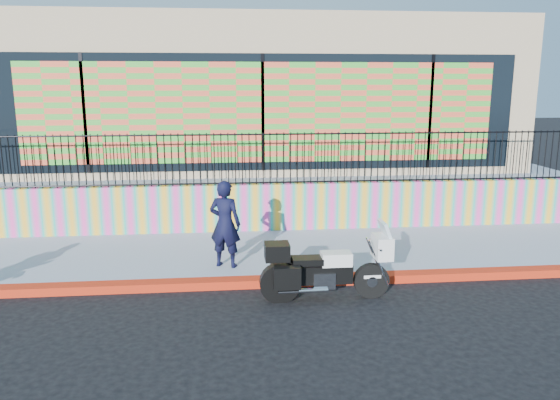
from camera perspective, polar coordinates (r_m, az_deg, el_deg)
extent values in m
plane|color=black|center=(9.93, -0.02, -8.88)|extent=(90.00, 90.00, 0.00)
cube|color=#B1180C|center=(9.90, -0.02, -8.48)|extent=(16.00, 0.30, 0.15)
cube|color=#8D97AA|center=(11.46, -0.85, -5.58)|extent=(16.00, 3.00, 0.15)
cube|color=#FE42AA|center=(12.83, -1.48, -0.75)|extent=(16.00, 0.20, 1.10)
cube|color=#8D97AA|center=(17.84, -2.71, 2.66)|extent=(16.00, 10.00, 1.25)
cube|color=tan|center=(17.40, -2.76, 11.11)|extent=(14.00, 8.00, 4.00)
cube|color=black|center=(13.40, -1.81, 9.09)|extent=(12.60, 0.04, 2.80)
cube|color=#F95837|center=(13.37, -1.81, 9.09)|extent=(11.48, 0.02, 2.40)
cylinder|color=black|center=(9.41, 9.51, -8.32)|extent=(0.60, 0.13, 0.60)
cylinder|color=black|center=(9.14, -0.02, -8.78)|extent=(0.60, 0.13, 0.60)
cube|color=black|center=(9.19, 4.84, -7.67)|extent=(0.87, 0.26, 0.31)
cube|color=silver|center=(9.21, 4.54, -8.21)|extent=(0.36, 0.31, 0.27)
cube|color=silver|center=(9.14, 5.88, -6.11)|extent=(0.50, 0.29, 0.22)
cube|color=black|center=(9.06, 2.87, -6.34)|extent=(0.50, 0.31, 0.11)
cube|color=silver|center=(9.27, 10.63, -4.82)|extent=(0.27, 0.47, 0.38)
cube|color=silver|center=(9.20, 10.92, -3.07)|extent=(0.17, 0.42, 0.31)
cube|color=black|center=(8.95, -0.31, -5.40)|extent=(0.40, 0.38, 0.27)
cube|color=black|center=(8.82, 0.75, -8.17)|extent=(0.44, 0.16, 0.36)
cube|color=black|center=(9.33, 0.37, -7.01)|extent=(0.44, 0.16, 0.36)
cube|color=silver|center=(9.38, 9.53, -7.79)|extent=(0.29, 0.15, 0.05)
imported|color=black|center=(10.27, -5.76, -2.50)|extent=(0.71, 0.59, 1.66)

